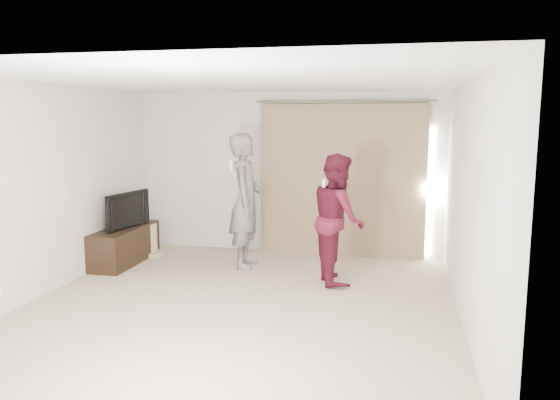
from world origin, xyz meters
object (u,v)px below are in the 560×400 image
Objects in this scene: tv_console at (125,245)px; person_woman at (338,218)px; tv at (123,210)px; person_man at (246,201)px.

person_woman reaches higher than tv_console.
person_woman is at bearing -84.03° from tv.
tv_console is 3.33m from person_woman.
tv_console is 2.01m from person_man.
tv is (0.00, 0.00, 0.54)m from tv_console.
tv is 1.88m from person_man.
tv_console is 0.72× the size of person_man.
tv_console is 0.81× the size of person_woman.
person_man is at bearing 162.07° from person_woman.
person_man is (1.87, 0.19, 0.71)m from tv_console.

